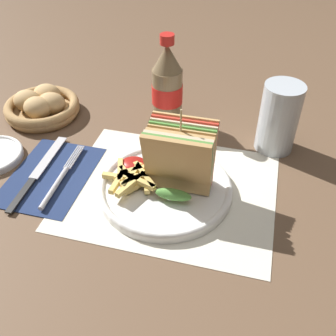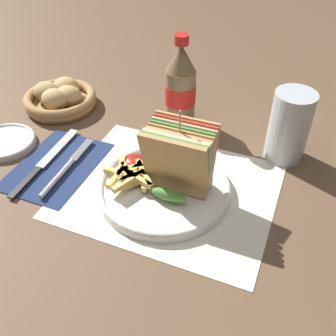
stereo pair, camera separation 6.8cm
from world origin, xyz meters
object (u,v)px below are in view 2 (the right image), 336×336
Objects in this scene: knife at (45,161)px; coke_bottle_near at (181,86)px; bread_basket at (60,98)px; side_saucer at (5,142)px; fork at (63,171)px; glass_near at (288,131)px; club_sandwich at (179,159)px; plate_main at (164,188)px.

knife is 0.31m from coke_bottle_near.
side_saucer is at bearing -97.43° from bread_basket.
glass_near is at bearing 27.86° from fork.
glass_near is at bearing 18.41° from side_saucer.
club_sandwich is 0.23m from coke_bottle_near.
bread_basket is at bearing 113.34° from knife.
glass_near is (0.42, 0.20, 0.05)m from knife.
knife is 0.47m from glass_near.
bread_basket is (-0.14, 0.20, 0.01)m from fork.
club_sandwich is 1.08× the size of glass_near.
coke_bottle_near is at bearing 169.39° from glass_near.
club_sandwich is 0.69× the size of knife.
side_saucer is at bearing 165.88° from fork.
glass_near is at bearing 23.20° from knife.
glass_near is at bearing 47.87° from club_sandwich.
fork is 0.43m from glass_near.
fork is 0.82× the size of knife.
plate_main is 0.07m from club_sandwich.
bread_basket is (-0.33, 0.18, 0.01)m from plate_main.
plate_main is at bearing 1.19° from knife.
plate_main is 1.22× the size of coke_bottle_near.
glass_near is at bearing -10.61° from coke_bottle_near.
fork is 0.25m from bread_basket.
knife is 0.21m from bread_basket.
bread_basket is 0.17m from side_saucer.
side_saucer is at bearing -143.52° from coke_bottle_near.
coke_bottle_near reaches higher than knife.
side_saucer is (-0.53, -0.18, -0.05)m from glass_near.
glass_near is (0.37, 0.21, 0.05)m from fork.
club_sandwich is (0.02, 0.01, 0.06)m from plate_main.
plate_main is 1.94× the size of side_saucer.
coke_bottle_near is at bearing 50.32° from knife.
knife is (-0.26, -0.03, -0.07)m from club_sandwich.
plate_main is 1.56× the size of club_sandwich.
plate_main is at bearing -28.05° from bread_basket.
plate_main is 0.26m from glass_near.
club_sandwich is 0.84× the size of fork.
bread_basket reaches higher than knife.
plate_main is 0.24m from knife.
club_sandwich is 0.78× the size of coke_bottle_near.
plate_main is 0.25m from coke_bottle_near.
bread_basket is (-0.35, 0.16, -0.05)m from club_sandwich.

